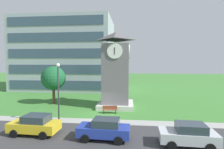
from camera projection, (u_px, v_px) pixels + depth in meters
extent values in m
plane|color=#3D7A33|center=(103.00, 114.00, 21.12)|extent=(160.00, 160.00, 0.00)
cube|color=#38383A|center=(89.00, 139.00, 14.18)|extent=(120.00, 7.20, 0.01)
cube|color=#9E9E99|center=(99.00, 121.00, 18.55)|extent=(120.00, 1.60, 0.01)
cube|color=#9EA8B2|center=(67.00, 55.00, 42.01)|extent=(21.42, 13.13, 16.00)
cube|color=#384C60|center=(55.00, 85.00, 35.88)|extent=(19.71, 0.10, 1.80)
cube|color=#384C60|center=(55.00, 69.00, 35.66)|extent=(19.71, 0.10, 1.80)
cube|color=#384C60|center=(55.00, 53.00, 35.45)|extent=(19.71, 0.10, 1.80)
cube|color=#384C60|center=(54.00, 37.00, 35.23)|extent=(19.71, 0.10, 1.80)
cube|color=#384C60|center=(54.00, 21.00, 35.02)|extent=(19.71, 0.10, 1.80)
cube|color=slate|center=(116.00, 76.00, 24.45)|extent=(3.54, 3.54, 8.63)
cube|color=beige|center=(116.00, 105.00, 24.71)|extent=(4.78, 4.78, 0.60)
pyramid|color=#555155|center=(116.00, 36.00, 24.08)|extent=(3.89, 3.89, 1.11)
cylinder|color=white|center=(115.00, 51.00, 22.41)|extent=(1.95, 0.12, 1.95)
cylinder|color=white|center=(129.00, 52.00, 24.04)|extent=(0.12, 1.95, 1.95)
cube|color=black|center=(115.00, 50.00, 22.33)|extent=(0.08, 0.07, 0.58)
cube|color=black|center=(115.00, 51.00, 22.33)|extent=(0.06, 0.03, 0.88)
cube|color=brown|center=(110.00, 110.00, 21.52)|extent=(1.84, 0.66, 0.06)
cube|color=brown|center=(110.00, 107.00, 21.72)|extent=(1.80, 0.23, 0.40)
cube|color=black|center=(104.00, 111.00, 21.53)|extent=(0.12, 0.44, 0.45)
cube|color=black|center=(116.00, 111.00, 21.53)|extent=(0.12, 0.44, 0.45)
cylinder|color=#333338|center=(59.00, 96.00, 17.38)|extent=(0.14, 0.14, 5.71)
sphere|color=#F2EFCC|center=(58.00, 65.00, 17.17)|extent=(0.36, 0.36, 0.36)
cylinder|color=#513823|center=(54.00, 95.00, 26.43)|extent=(0.39, 0.39, 2.61)
sphere|color=#1B5931|center=(53.00, 78.00, 26.26)|extent=(3.55, 3.55, 3.55)
cube|color=gold|center=(35.00, 126.00, 15.19)|extent=(4.20, 2.00, 0.76)
cube|color=#2D3842|center=(37.00, 118.00, 15.12)|extent=(2.13, 1.69, 0.60)
cylinder|color=black|center=(14.00, 134.00, 14.52)|extent=(0.67, 0.25, 0.66)
cylinder|color=black|center=(27.00, 126.00, 16.29)|extent=(0.67, 0.25, 0.66)
cylinder|color=black|center=(43.00, 136.00, 14.15)|extent=(0.67, 0.25, 0.66)
cylinder|color=black|center=(54.00, 127.00, 15.92)|extent=(0.67, 0.25, 0.66)
cube|color=#23389E|center=(104.00, 131.00, 14.18)|extent=(4.19, 1.89, 0.76)
cube|color=#2D3842|center=(106.00, 122.00, 14.11)|extent=(2.13, 1.60, 0.60)
cylinder|color=black|center=(85.00, 139.00, 13.57)|extent=(0.67, 0.25, 0.66)
cylinder|color=black|center=(91.00, 130.00, 15.22)|extent=(0.67, 0.25, 0.66)
cylinder|color=black|center=(118.00, 141.00, 13.20)|extent=(0.67, 0.25, 0.66)
cylinder|color=black|center=(121.00, 132.00, 14.85)|extent=(0.67, 0.25, 0.66)
cube|color=silver|center=(188.00, 136.00, 13.07)|extent=(4.16, 1.93, 0.76)
cube|color=#2D3842|center=(191.00, 128.00, 13.00)|extent=(2.11, 1.63, 0.60)
cylinder|color=black|center=(172.00, 146.00, 12.44)|extent=(0.67, 0.25, 0.66)
cylinder|color=black|center=(168.00, 136.00, 14.13)|extent=(0.67, 0.25, 0.66)
cylinder|color=black|center=(210.00, 148.00, 12.07)|extent=(0.67, 0.25, 0.66)
cylinder|color=black|center=(202.00, 138.00, 13.76)|extent=(0.67, 0.25, 0.66)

